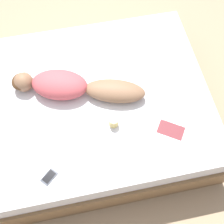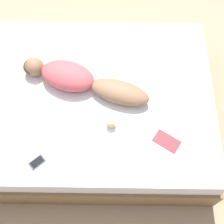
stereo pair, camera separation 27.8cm
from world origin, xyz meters
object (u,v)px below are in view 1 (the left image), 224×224
person (73,86)px  cell_phone (49,177)px  coffee_mug (114,122)px  open_magazine (167,140)px

person → cell_phone: bearing=175.4°
coffee_mug → cell_phone: (-0.36, 0.62, -0.04)m
coffee_mug → cell_phone: 0.72m
person → cell_phone: size_ratio=8.19×
open_magazine → cell_phone: same height
open_magazine → coffee_mug: coffee_mug is taller
open_magazine → coffee_mug: size_ratio=4.55×
cell_phone → coffee_mug: bearing=-101.0°
person → cell_phone: (-0.77, 0.32, -0.09)m
person → coffee_mug: person is taller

